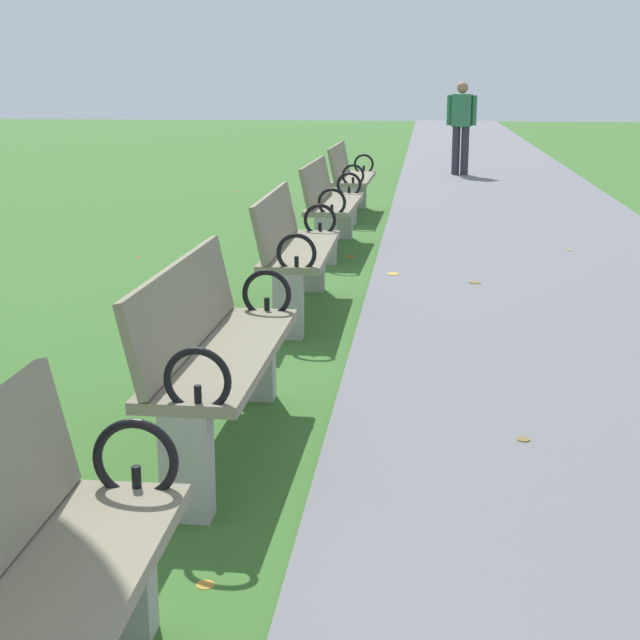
% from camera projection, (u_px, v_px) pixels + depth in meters
% --- Properties ---
extents(paved_walkway, '(3.17, 44.00, 0.02)m').
position_uv_depth(paved_walkway, '(490.00, 177.00, 16.86)').
color(paved_walkway, slate).
rests_on(paved_walkway, ground).
extents(park_bench_3, '(0.49, 1.61, 0.90)m').
position_uv_depth(park_bench_3, '(215.00, 351.00, 4.44)').
color(park_bench_3, gray).
rests_on(park_bench_3, ground).
extents(park_bench_4, '(0.48, 1.60, 0.90)m').
position_uv_depth(park_bench_4, '(294.00, 249.00, 7.09)').
color(park_bench_4, gray).
rests_on(park_bench_4, ground).
extents(park_bench_5, '(0.51, 1.61, 0.90)m').
position_uv_depth(park_bench_5, '(330.00, 203.00, 9.64)').
color(park_bench_5, gray).
rests_on(park_bench_5, ground).
extents(park_bench_6, '(0.50, 1.61, 0.90)m').
position_uv_depth(park_bench_6, '(350.00, 178.00, 12.07)').
color(park_bench_6, gray).
rests_on(park_bench_6, ground).
extents(pedestrian_walking, '(0.52, 0.28, 1.62)m').
position_uv_depth(pedestrian_walking, '(461.00, 123.00, 16.89)').
color(pedestrian_walking, '#2D2D38').
rests_on(pedestrian_walking, paved_walkway).
extents(scattered_leaves, '(5.57, 16.31, 0.02)m').
position_uv_depth(scattered_leaves, '(316.00, 287.00, 8.00)').
color(scattered_leaves, '#AD6B23').
rests_on(scattered_leaves, ground).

